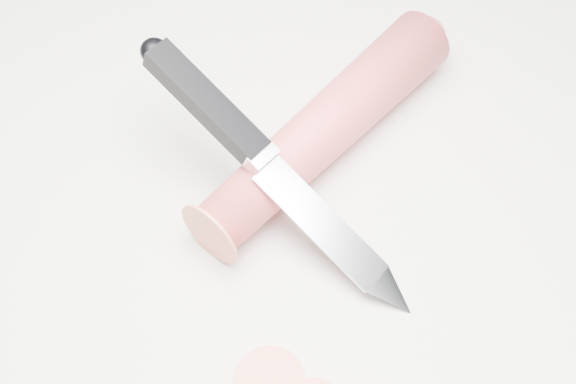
# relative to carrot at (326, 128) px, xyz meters

# --- Properties ---
(ground) EXTENTS (2.40, 2.40, 0.00)m
(ground) POSITION_rel_carrot_xyz_m (0.01, -0.09, -0.02)
(ground) COLOR silver
(ground) RESTS_ON ground
(carrot) EXTENTS (0.16, 0.20, 0.04)m
(carrot) POSITION_rel_carrot_xyz_m (0.00, 0.00, 0.00)
(carrot) COLOR #D14144
(carrot) RESTS_ON ground
(carrot_slice_5) EXTENTS (0.04, 0.04, 0.01)m
(carrot_slice_5) POSITION_rel_carrot_xyz_m (-0.02, -0.17, -0.02)
(carrot_slice_5) COLOR #EC6C51
(carrot_slice_5) RESTS_ON ground
(kitchen_knife) EXTENTS (0.19, 0.15, 0.09)m
(kitchen_knife) POSITION_rel_carrot_xyz_m (-0.03, -0.05, 0.02)
(kitchen_knife) COLOR silver
(kitchen_knife) RESTS_ON ground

